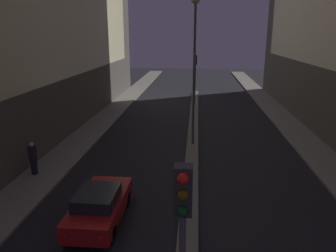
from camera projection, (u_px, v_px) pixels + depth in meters
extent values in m
cube|color=#66605B|center=(193.00, 137.00, 22.88)|extent=(0.75, 37.33, 0.13)
cube|color=#2D2D2D|center=(183.00, 190.00, 5.56)|extent=(0.32, 0.28, 0.90)
sphere|color=red|center=(183.00, 179.00, 5.31)|extent=(0.20, 0.20, 0.20)
sphere|color=#4C380A|center=(183.00, 195.00, 5.39)|extent=(0.20, 0.20, 0.20)
sphere|color=#0F3D19|center=(182.00, 211.00, 5.47)|extent=(0.20, 0.20, 0.20)
cylinder|color=#4C4C51|center=(195.00, 85.00, 32.80)|extent=(0.12, 0.12, 3.97)
cube|color=#2D2D2D|center=(196.00, 60.00, 32.14)|extent=(0.32, 0.28, 0.90)
sphere|color=red|center=(196.00, 57.00, 31.88)|extent=(0.20, 0.20, 0.20)
sphere|color=#4C380A|center=(196.00, 60.00, 31.96)|extent=(0.20, 0.20, 0.20)
sphere|color=#0F3D19|center=(195.00, 63.00, 32.05)|extent=(0.20, 0.20, 0.20)
cylinder|color=#4C4C51|center=(194.00, 77.00, 20.23)|extent=(0.16, 0.16, 8.72)
cube|color=maroon|center=(100.00, 207.00, 12.63)|extent=(1.73, 4.05, 0.68)
cube|color=black|center=(97.00, 197.00, 12.18)|extent=(1.47, 1.82, 0.47)
cube|color=red|center=(65.00, 236.00, 10.73)|extent=(0.14, 0.04, 0.10)
cube|color=red|center=(101.00, 238.00, 10.63)|extent=(0.14, 0.04, 0.10)
cylinder|color=black|center=(92.00, 198.00, 13.99)|extent=(0.22, 0.64, 0.64)
cylinder|color=black|center=(127.00, 199.00, 13.86)|extent=(0.22, 0.64, 0.64)
cylinder|color=black|center=(70.00, 232.00, 11.58)|extent=(0.22, 0.64, 0.64)
cylinder|color=black|center=(112.00, 235.00, 11.45)|extent=(0.22, 0.64, 0.64)
cylinder|color=black|center=(34.00, 167.00, 16.73)|extent=(0.32, 0.32, 0.79)
cylinder|color=#232328|center=(33.00, 153.00, 16.52)|extent=(0.42, 0.42, 0.71)
sphere|color=beige|center=(31.00, 144.00, 16.39)|extent=(0.23, 0.23, 0.23)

